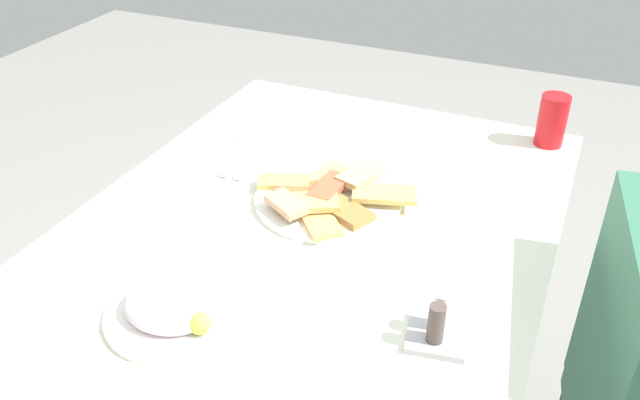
% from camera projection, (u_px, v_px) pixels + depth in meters
% --- Properties ---
extents(dining_table, '(1.17, 0.89, 0.75)m').
position_uv_depth(dining_table, '(314.00, 253.00, 1.34)').
color(dining_table, silver).
rests_on(dining_table, ground_plane).
extents(pide_platter, '(0.30, 0.34, 0.04)m').
position_uv_depth(pide_platter, '(329.00, 197.00, 1.34)').
color(pide_platter, white).
rests_on(pide_platter, dining_table).
extents(salad_plate_greens, '(0.22, 0.22, 0.06)m').
position_uv_depth(salad_plate_greens, '(174.00, 307.00, 1.06)').
color(salad_plate_greens, white).
rests_on(salad_plate_greens, dining_table).
extents(soda_can, '(0.07, 0.07, 0.12)m').
position_uv_depth(soda_can, '(552.00, 120.00, 1.54)').
color(soda_can, red).
rests_on(soda_can, dining_table).
extents(paper_napkin, '(0.18, 0.18, 0.00)m').
position_uv_depth(paper_napkin, '(238.00, 157.00, 1.51)').
color(paper_napkin, white).
rests_on(paper_napkin, dining_table).
extents(fork, '(0.19, 0.08, 0.00)m').
position_uv_depth(fork, '(231.00, 154.00, 1.52)').
color(fork, silver).
rests_on(fork, paper_napkin).
extents(spoon, '(0.19, 0.08, 0.00)m').
position_uv_depth(spoon, '(245.00, 157.00, 1.50)').
color(spoon, silver).
rests_on(spoon, paper_napkin).
extents(condiment_caddy, '(0.10, 0.10, 0.08)m').
position_uv_depth(condiment_caddy, '(438.00, 327.00, 1.01)').
color(condiment_caddy, '#B2B2B7').
rests_on(condiment_caddy, dining_table).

